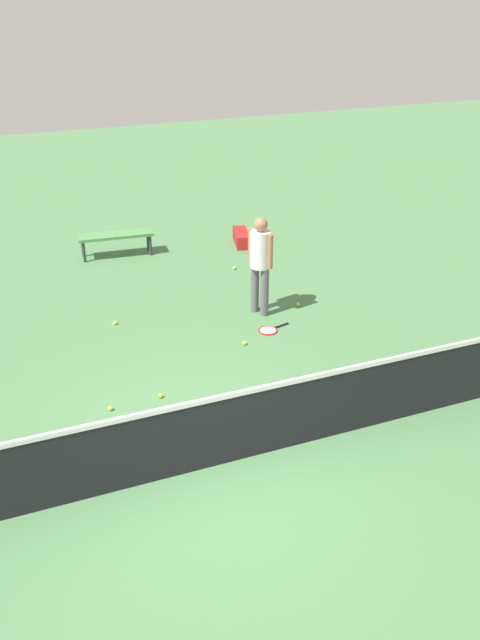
% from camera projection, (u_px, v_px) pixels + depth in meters
% --- Properties ---
extents(ground_plane, '(40.00, 40.00, 0.00)m').
position_uv_depth(ground_plane, '(212.00, 466.00, 7.85)').
color(ground_plane, '#4C7A4C').
extents(court_net, '(10.09, 0.09, 1.07)m').
position_uv_depth(court_net, '(211.00, 432.00, 7.62)').
color(court_net, '#4C4C51').
rests_on(court_net, ground_plane).
extents(player_near_side, '(0.45, 0.51, 1.70)m').
position_uv_depth(player_near_side, '(260.00, 258.00, 10.95)').
color(player_near_side, '#595960').
rests_on(player_near_side, ground_plane).
extents(tennis_racket_near_player, '(0.61, 0.38, 0.03)m').
position_uv_depth(tennis_racket_near_player, '(269.00, 330.00, 10.84)').
color(tennis_racket_near_player, red).
rests_on(tennis_racket_near_player, ground_plane).
extents(tennis_ball_near_player, '(0.07, 0.07, 0.07)m').
position_uv_depth(tennis_ball_near_player, '(160.00, 396.00, 9.10)').
color(tennis_ball_near_player, '#C6E033').
rests_on(tennis_ball_near_player, ground_plane).
extents(tennis_ball_by_net, '(0.07, 0.07, 0.07)m').
position_uv_depth(tennis_ball_by_net, '(115.00, 323.00, 11.01)').
color(tennis_ball_by_net, '#C6E033').
rests_on(tennis_ball_by_net, ground_plane).
extents(tennis_ball_midcourt, '(0.07, 0.07, 0.07)m').
position_uv_depth(tennis_ball_midcourt, '(110.00, 408.00, 8.84)').
color(tennis_ball_midcourt, '#C6E033').
rests_on(tennis_ball_midcourt, ground_plane).
extents(tennis_ball_baseline, '(0.07, 0.07, 0.07)m').
position_uv_depth(tennis_ball_baseline, '(298.00, 304.00, 11.63)').
color(tennis_ball_baseline, '#C6E033').
rests_on(tennis_ball_baseline, ground_plane).
extents(tennis_ball_stray_left, '(0.07, 0.07, 0.07)m').
position_uv_depth(tennis_ball_stray_left, '(234.00, 268.00, 13.08)').
color(tennis_ball_stray_left, '#C6E033').
rests_on(tennis_ball_stray_left, ground_plane).
extents(tennis_ball_stray_right, '(0.07, 0.07, 0.07)m').
position_uv_depth(tennis_ball_stray_right, '(244.00, 343.00, 10.41)').
color(tennis_ball_stray_right, '#C6E033').
rests_on(tennis_ball_stray_right, ground_plane).
extents(courtside_bench, '(1.53, 0.54, 0.48)m').
position_uv_depth(courtside_bench, '(116.00, 237.00, 13.54)').
color(courtside_bench, '#4C8C4C').
rests_on(courtside_bench, ground_plane).
extents(equipment_bag, '(0.46, 0.84, 0.28)m').
position_uv_depth(equipment_bag, '(241.00, 237.00, 14.31)').
color(equipment_bag, '#B21E1E').
rests_on(equipment_bag, ground_plane).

